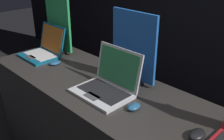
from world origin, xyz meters
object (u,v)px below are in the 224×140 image
object	(u,v)px
laptop_middle	(108,83)
mouse_middle	(134,107)
mouse_front	(55,63)
mouse_back	(197,134)
promo_stand_front	(59,25)
laptop_front	(44,49)
promo_stand_middle	(133,49)

from	to	relation	value
laptop_middle	mouse_middle	bearing A→B (deg)	-8.42
laptop_middle	mouse_middle	distance (m)	0.26
mouse_front	mouse_back	size ratio (longest dim) A/B	0.90
laptop_middle	promo_stand_front	bearing A→B (deg)	165.86
mouse_middle	laptop_middle	bearing A→B (deg)	171.58
mouse_front	laptop_middle	world-z (taller)	laptop_middle
laptop_front	mouse_front	size ratio (longest dim) A/B	3.36
mouse_middle	mouse_back	xyz separation A→B (m)	(0.38, 0.03, 0.00)
mouse_middle	promo_stand_middle	distance (m)	0.43
laptop_middle	mouse_front	bearing A→B (deg)	179.85
promo_stand_middle	mouse_back	size ratio (longest dim) A/B	4.53
promo_stand_middle	laptop_front	bearing A→B (deg)	-167.16
mouse_middle	promo_stand_middle	bearing A→B (deg)	132.58
promo_stand_middle	mouse_back	world-z (taller)	promo_stand_middle
mouse_front	laptop_front	bearing A→B (deg)	169.33
mouse_front	mouse_back	world-z (taller)	mouse_back
mouse_front	promo_stand_middle	xyz separation A→B (m)	(0.62, 0.24, 0.22)
mouse_middle	promo_stand_middle	size ratio (longest dim) A/B	0.19
laptop_front	mouse_front	bearing A→B (deg)	-10.67
laptop_front	mouse_middle	bearing A→B (deg)	-4.26
laptop_front	promo_stand_middle	distance (m)	0.89
laptop_front	promo_stand_front	xyz separation A→B (m)	(0.00, 0.17, 0.18)
mouse_middle	mouse_back	distance (m)	0.38
laptop_middle	promo_stand_middle	distance (m)	0.29
promo_stand_front	mouse_back	xyz separation A→B (m)	(1.48, -0.22, -0.22)
mouse_front	mouse_middle	distance (m)	0.87
laptop_middle	mouse_back	bearing A→B (deg)	-0.46
laptop_front	mouse_middle	xyz separation A→B (m)	(1.10, -0.08, -0.04)
promo_stand_front	mouse_middle	size ratio (longest dim) A/B	5.53
mouse_front	promo_stand_front	bearing A→B (deg)	137.11
laptop_middle	mouse_back	xyz separation A→B (m)	(0.64, -0.01, -0.05)
promo_stand_middle	mouse_middle	bearing A→B (deg)	-47.42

